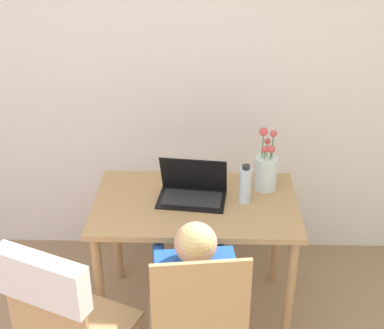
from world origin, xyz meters
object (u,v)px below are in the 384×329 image
at_px(laptop, 193,189).
at_px(chair_spare, 59,312).
at_px(flower_vase, 266,170).
at_px(person_seated, 194,287).
at_px(water_bottle, 245,185).

bearing_deg(laptop, chair_spare, -117.58).
bearing_deg(flower_vase, laptop, -164.23).
height_order(person_seated, flower_vase, flower_vase).
xyz_separation_m(laptop, flower_vase, (0.38, 0.11, 0.06)).
distance_m(chair_spare, laptop, 0.93).
distance_m(flower_vase, water_bottle, 0.19).
bearing_deg(water_bottle, flower_vase, 50.75).
bearing_deg(chair_spare, person_seated, -137.65).
distance_m(person_seated, water_bottle, 0.63).
relative_size(person_seated, flower_vase, 2.80).
bearing_deg(water_bottle, laptop, 172.42).
relative_size(chair_spare, person_seated, 0.97).
xyz_separation_m(person_seated, laptop, (-0.02, 0.58, 0.15)).
xyz_separation_m(chair_spare, water_bottle, (0.78, 0.73, 0.19)).
xyz_separation_m(laptop, water_bottle, (0.27, -0.04, 0.05)).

